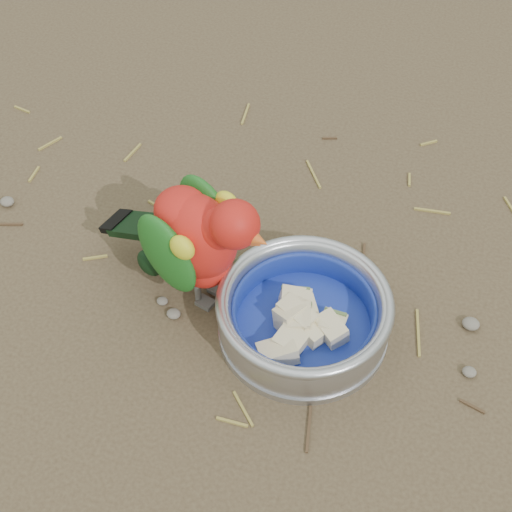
% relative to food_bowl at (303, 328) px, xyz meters
% --- Properties ---
extents(ground, '(60.00, 60.00, 0.00)m').
position_rel_food_bowl_xyz_m(ground, '(-0.11, -0.07, -0.01)').
color(ground, brown).
extents(food_bowl, '(0.20, 0.20, 0.02)m').
position_rel_food_bowl_xyz_m(food_bowl, '(0.00, 0.00, 0.00)').
color(food_bowl, '#B2B2BA').
rests_on(food_bowl, ground).
extents(bowl_wall, '(0.20, 0.20, 0.04)m').
position_rel_food_bowl_xyz_m(bowl_wall, '(0.00, 0.00, 0.03)').
color(bowl_wall, '#B2B2BA').
rests_on(bowl_wall, food_bowl).
extents(fruit_wedges, '(0.12, 0.12, 0.03)m').
position_rel_food_bowl_xyz_m(fruit_wedges, '(0.00, 0.00, 0.02)').
color(fruit_wedges, beige).
rests_on(fruit_wedges, food_bowl).
extents(lory_parrot, '(0.23, 0.16, 0.17)m').
position_rel_food_bowl_xyz_m(lory_parrot, '(-0.13, 0.02, 0.08)').
color(lory_parrot, red).
rests_on(lory_parrot, ground).
extents(ground_debris, '(0.90, 0.80, 0.01)m').
position_rel_food_bowl_xyz_m(ground_debris, '(-0.15, 0.02, -0.01)').
color(ground_debris, olive).
rests_on(ground_debris, ground).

